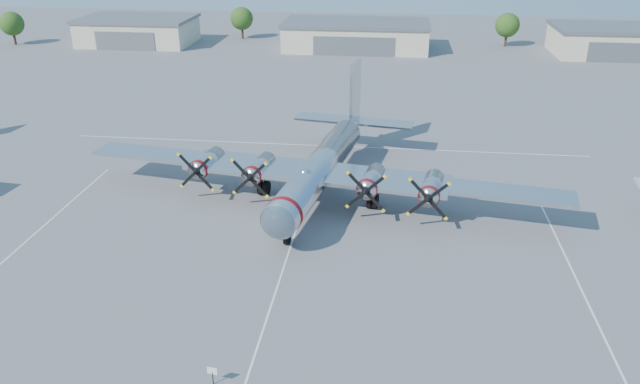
# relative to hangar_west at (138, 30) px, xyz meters

# --- Properties ---
(ground) EXTENTS (260.00, 260.00, 0.00)m
(ground) POSITION_rel_hangar_west_xyz_m (45.00, -81.96, -2.71)
(ground) COLOR #58585B
(ground) RESTS_ON ground
(parking_lines) EXTENTS (60.00, 50.08, 0.01)m
(parking_lines) POSITION_rel_hangar_west_xyz_m (45.00, -83.71, -2.71)
(parking_lines) COLOR silver
(parking_lines) RESTS_ON ground
(hangar_west) EXTENTS (22.60, 14.60, 5.40)m
(hangar_west) POSITION_rel_hangar_west_xyz_m (0.00, 0.00, 0.00)
(hangar_west) COLOR #BBB695
(hangar_west) RESTS_ON ground
(hangar_center) EXTENTS (28.60, 14.60, 5.40)m
(hangar_center) POSITION_rel_hangar_west_xyz_m (45.00, -0.00, -0.00)
(hangar_center) COLOR #BBB695
(hangar_center) RESTS_ON ground
(hangar_east) EXTENTS (20.60, 14.60, 5.40)m
(hangar_east) POSITION_rel_hangar_west_xyz_m (93.00, 0.00, 0.00)
(hangar_east) COLOR #BBB695
(hangar_east) RESTS_ON ground
(tree_far_west) EXTENTS (4.80, 4.80, 6.64)m
(tree_far_west) POSITION_rel_hangar_west_xyz_m (-25.00, -3.96, 1.51)
(tree_far_west) COLOR #382619
(tree_far_west) RESTS_ON ground
(tree_west) EXTENTS (4.80, 4.80, 6.64)m
(tree_west) POSITION_rel_hangar_west_xyz_m (20.00, 8.04, 1.51)
(tree_west) COLOR #382619
(tree_west) RESTS_ON ground
(tree_east) EXTENTS (4.80, 4.80, 6.64)m
(tree_east) POSITION_rel_hangar_west_xyz_m (75.00, 6.04, 1.51)
(tree_east) COLOR #382619
(tree_east) RESTS_ON ground
(main_bomber_b29) EXTENTS (49.86, 38.03, 10.05)m
(main_bomber_b29) POSITION_rel_hangar_west_xyz_m (46.40, -70.32, -2.71)
(main_bomber_b29) COLOR silver
(main_bomber_b29) RESTS_ON ground
(info_placard) EXTENTS (0.62, 0.14, 1.19)m
(info_placard) POSITION_rel_hangar_west_xyz_m (43.16, -97.86, -1.87)
(info_placard) COLOR black
(info_placard) RESTS_ON ground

